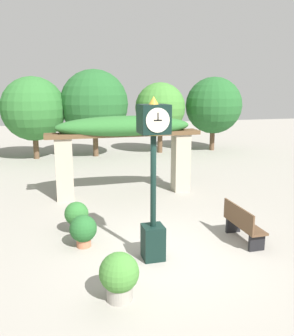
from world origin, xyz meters
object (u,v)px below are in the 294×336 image
object	(u,v)px
potted_plant_near_left	(77,216)
potted_plant_near_right	(119,275)
potted_plant_far_left	(83,230)
park_bench	(242,224)
pedestal_clock	(153,174)

from	to	relation	value
potted_plant_near_left	potted_plant_near_right	bearing A→B (deg)	-80.93
potted_plant_near_left	potted_plant_far_left	xyz separation A→B (m)	(0.09, -0.84, -0.05)
potted_plant_near_right	park_bench	xyz separation A→B (m)	(3.29, 1.62, -0.03)
potted_plant_near_left	potted_plant_near_right	xyz separation A→B (m)	(0.50, -3.14, -0.01)
pedestal_clock	potted_plant_near_left	size ratio (longest dim) A/B	4.22
potted_plant_near_right	potted_plant_far_left	size ratio (longest dim) A/B	1.14
potted_plant_near_left	potted_plant_far_left	distance (m)	0.85
park_bench	potted_plant_near_right	bearing A→B (deg)	116.18
potted_plant_near_right	potted_plant_far_left	xyz separation A→B (m)	(-0.41, 2.30, -0.05)
potted_plant_near_right	potted_plant_near_left	bearing A→B (deg)	99.07
pedestal_clock	potted_plant_near_right	distance (m)	2.17
potted_plant_near_left	potted_plant_near_right	size ratio (longest dim) A/B	0.95
pedestal_clock	potted_plant_near_right	bearing A→B (deg)	-126.74
potted_plant_near_left	park_bench	distance (m)	4.08
potted_plant_near_left	park_bench	xyz separation A→B (m)	(3.79, -1.52, -0.04)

